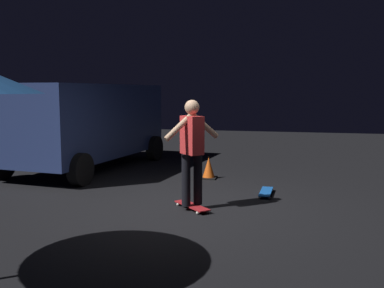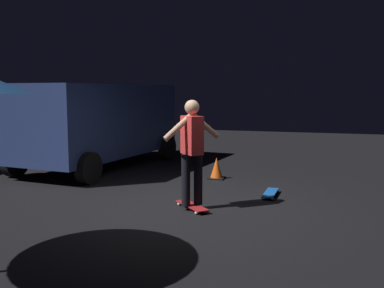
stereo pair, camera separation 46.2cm
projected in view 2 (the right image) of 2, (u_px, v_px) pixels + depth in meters
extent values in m
plane|color=black|center=(185.00, 207.00, 7.18)|extent=(28.00, 28.00, 0.00)
cube|color=navy|center=(98.00, 120.00, 10.79)|extent=(4.78, 2.40, 1.70)
cube|color=black|center=(145.00, 103.00, 12.82)|extent=(0.25, 1.74, 0.64)
cylinder|color=black|center=(107.00, 144.00, 12.88)|extent=(0.68, 0.29, 0.66)
cylinder|color=black|center=(167.00, 148.00, 12.09)|extent=(0.68, 0.29, 0.66)
cylinder|color=black|center=(15.00, 162.00, 9.70)|extent=(0.68, 0.29, 0.66)
cylinder|color=black|center=(89.00, 168.00, 8.91)|extent=(0.68, 0.29, 0.66)
cube|color=#AD1E23|center=(192.00, 206.00, 7.04)|extent=(0.69, 0.69, 0.02)
sphere|color=silver|center=(179.00, 204.00, 7.27)|extent=(0.05, 0.05, 0.05)
sphere|color=silver|center=(188.00, 203.00, 7.35)|extent=(0.05, 0.05, 0.05)
sphere|color=silver|center=(196.00, 213.00, 6.74)|extent=(0.05, 0.05, 0.05)
sphere|color=silver|center=(206.00, 212.00, 6.82)|extent=(0.05, 0.05, 0.05)
cube|color=#1959B2|center=(270.00, 193.00, 7.93)|extent=(0.78, 0.22, 0.02)
sphere|color=silver|center=(273.00, 199.00, 7.63)|extent=(0.05, 0.05, 0.05)
sphere|color=silver|center=(263.00, 198.00, 7.68)|extent=(0.05, 0.05, 0.05)
sphere|color=silver|center=(277.00, 191.00, 8.19)|extent=(0.05, 0.05, 0.05)
sphere|color=silver|center=(268.00, 191.00, 8.25)|extent=(0.05, 0.05, 0.05)
cylinder|color=black|center=(186.00, 180.00, 6.94)|extent=(0.14, 0.14, 0.82)
cylinder|color=black|center=(198.00, 179.00, 7.04)|extent=(0.14, 0.14, 0.82)
cube|color=red|center=(192.00, 135.00, 6.91)|extent=(0.42, 0.42, 0.60)
sphere|color=tan|center=(192.00, 107.00, 6.86)|extent=(0.23, 0.23, 0.23)
cylinder|color=tan|center=(179.00, 126.00, 6.79)|extent=(0.45, 0.45, 0.46)
cylinder|color=tan|center=(204.00, 125.00, 6.99)|extent=(0.45, 0.45, 0.46)
cube|color=black|center=(216.00, 178.00, 9.51)|extent=(0.34, 0.34, 0.03)
cone|color=#EA5914|center=(217.00, 168.00, 9.48)|extent=(0.28, 0.28, 0.46)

